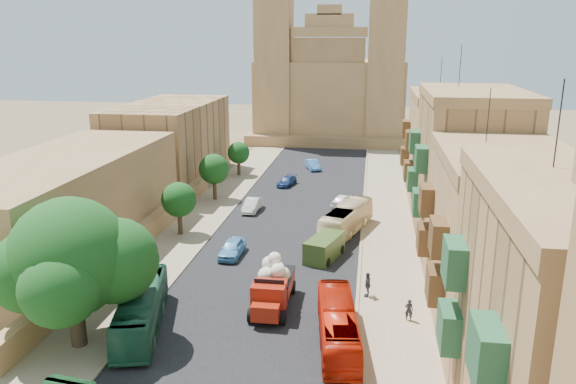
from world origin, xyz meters
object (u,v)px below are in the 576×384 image
(car_blue_a, at_px, (232,248))
(car_white_a, at_px, (252,205))
(ficus_tree, at_px, (72,261))
(bus_green_north, at_px, (141,309))
(car_cream, at_px, (341,228))
(olive_pickup, at_px, (324,248))
(bus_red_east, at_px, (338,325))
(street_tree_b, at_px, (179,200))
(car_blue_b, at_px, (313,165))
(pedestrian_a, at_px, (409,310))
(street_tree_a, at_px, (124,246))
(bus_cream_east, at_px, (347,219))
(street_tree_d, at_px, (239,153))
(church, at_px, (331,86))
(street_tree_c, at_px, (214,169))
(car_white_b, at_px, (343,200))
(red_truck, at_px, (273,285))
(pedestrian_c, at_px, (368,285))
(car_dkblue, at_px, (287,181))

(car_blue_a, bearing_deg, car_white_a, 96.51)
(ficus_tree, relative_size, bus_green_north, 0.94)
(car_white_a, distance_m, car_cream, 11.44)
(olive_pickup, xyz_separation_m, bus_red_east, (1.97, -13.67, 0.34))
(street_tree_b, height_order, car_blue_b, street_tree_b)
(ficus_tree, height_order, olive_pickup, ficus_tree)
(pedestrian_a, bearing_deg, bus_green_north, 14.50)
(car_cream, relative_size, pedestrian_a, 2.80)
(street_tree_a, xyz_separation_m, bus_cream_east, (15.51, 14.90, -1.95))
(street_tree_d, distance_m, car_white_a, 16.85)
(church, bearing_deg, street_tree_c, -103.21)
(car_blue_a, bearing_deg, street_tree_b, 144.87)
(street_tree_a, distance_m, bus_red_east, 17.06)
(church, height_order, street_tree_b, church)
(bus_red_east, xyz_separation_m, car_white_b, (-1.24, 29.12, -0.59))
(street_tree_b, height_order, red_truck, street_tree_b)
(bus_green_north, bearing_deg, street_tree_a, 107.88)
(bus_red_east, height_order, car_blue_b, bus_red_east)
(car_white_a, distance_m, pedestrian_c, 22.69)
(car_blue_b, height_order, pedestrian_a, pedestrian_a)
(street_tree_b, relative_size, bus_green_north, 0.52)
(ficus_tree, bearing_deg, pedestrian_c, 28.27)
(car_blue_b, bearing_deg, pedestrian_a, -96.27)
(street_tree_b, xyz_separation_m, street_tree_d, (0.00, 24.00, -0.33))
(street_tree_a, xyz_separation_m, bus_red_east, (15.97, -5.67, -2.02))
(car_dkblue, relative_size, car_white_b, 0.98)
(car_cream, bearing_deg, street_tree_c, -37.35)
(street_tree_d, xyz_separation_m, olive_pickup, (14.00, -28.00, -2.12))
(car_white_a, bearing_deg, car_dkblue, 81.95)
(red_truck, distance_m, bus_cream_east, 16.85)
(church, bearing_deg, car_cream, -84.55)
(street_tree_a, distance_m, red_truck, 11.44)
(street_tree_b, height_order, pedestrian_c, street_tree_b)
(car_white_b, relative_size, pedestrian_a, 2.63)
(ficus_tree, relative_size, street_tree_b, 1.83)
(bus_red_east, relative_size, pedestrian_c, 4.93)
(street_tree_b, relative_size, car_blue_a, 1.20)
(street_tree_c, distance_m, car_dkblue, 10.76)
(street_tree_a, xyz_separation_m, car_white_b, (14.72, 23.45, -2.61))
(street_tree_a, distance_m, street_tree_c, 24.00)
(bus_red_east, relative_size, car_white_b, 2.31)
(car_white_a, bearing_deg, bus_cream_east, -24.47)
(bus_green_north, bearing_deg, car_blue_a, 63.88)
(street_tree_b, relative_size, pedestrian_a, 3.37)
(car_cream, height_order, car_white_b, car_white_b)
(bus_green_north, relative_size, pedestrian_a, 6.54)
(street_tree_a, bearing_deg, street_tree_c, 90.00)
(church, height_order, street_tree_d, church)
(street_tree_b, bearing_deg, car_white_b, 37.87)
(car_white_a, bearing_deg, car_white_b, 21.56)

